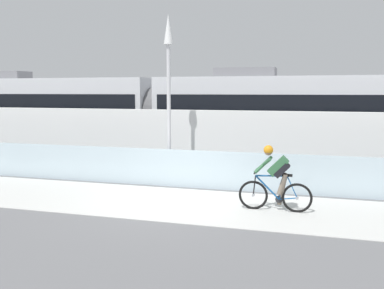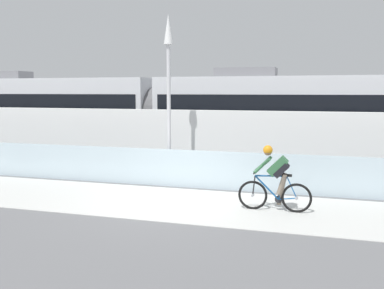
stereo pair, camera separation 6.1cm
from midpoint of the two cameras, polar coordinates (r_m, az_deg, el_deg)
ground_plane at (r=11.15m, az=-3.06°, el=-7.87°), size 200.00×200.00×0.00m
bike_path_deck at (r=11.15m, az=-3.06°, el=-7.84°), size 32.00×3.20×0.01m
glass_parapet at (r=12.75m, az=-0.37°, el=-3.31°), size 32.00×0.05×1.14m
concrete_barrier_wall at (r=14.38m, az=1.65°, el=0.13°), size 32.00×0.36×2.26m
tram_rail_near at (r=16.94m, az=3.71°, el=-2.65°), size 32.00×0.08×0.01m
tram_rail_far at (r=18.32m, az=4.67°, el=-1.91°), size 32.00×0.08×0.01m
tram at (r=18.24m, az=-4.85°, el=4.02°), size 22.56×2.54×3.81m
cyclist_on_bike at (r=10.43m, az=11.02°, el=-4.64°), size 1.77×0.58×1.61m
lamp_post_antenna at (r=13.06m, az=-3.31°, el=8.92°), size 0.28×0.28×5.20m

